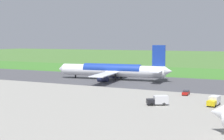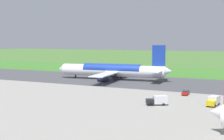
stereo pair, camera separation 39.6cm
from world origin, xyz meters
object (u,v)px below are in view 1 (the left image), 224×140
at_px(no_stopping_sign, 103,69).
at_px(traffic_cone_orange, 99,70).
at_px(service_car_ops, 186,92).
at_px(service_truck_fuel, 158,100).
at_px(airliner_main, 113,70).
at_px(service_truck_baggage, 214,101).

xyz_separation_m(no_stopping_sign, traffic_cone_orange, (6.19, -7.35, -1.31)).
height_order(service_car_ops, no_stopping_sign, no_stopping_sign).
xyz_separation_m(service_car_ops, no_stopping_sign, (58.73, -56.26, 0.75)).
height_order(service_truck_fuel, service_car_ops, service_truck_fuel).
relative_size(service_truck_fuel, traffic_cone_orange, 11.17).
bearing_deg(traffic_cone_orange, service_car_ops, 135.59).
bearing_deg(airliner_main, no_stopping_sign, -56.29).
bearing_deg(traffic_cone_orange, service_truck_fuel, 126.50).
bearing_deg(airliner_main, service_truck_fuel, 127.74).
relative_size(service_truck_baggage, no_stopping_sign, 2.27).
bearing_deg(service_truck_fuel, airliner_main, -52.26).
xyz_separation_m(service_truck_baggage, traffic_cone_orange, (75.33, -77.19, -1.13)).
bearing_deg(service_truck_fuel, no_stopping_sign, -53.87).
bearing_deg(no_stopping_sign, service_truck_baggage, 134.71).
height_order(airliner_main, traffic_cone_orange, airliner_main).
bearing_deg(no_stopping_sign, airliner_main, 123.71).
xyz_separation_m(service_truck_baggage, no_stopping_sign, (69.13, -69.84, 0.19)).
xyz_separation_m(airliner_main, no_stopping_sign, (20.79, -31.16, -2.76)).
height_order(no_stopping_sign, traffic_cone_orange, no_stopping_sign).
xyz_separation_m(service_truck_fuel, traffic_cone_orange, (61.31, -82.85, -1.13)).
bearing_deg(service_truck_baggage, airliner_main, -38.66).
height_order(service_truck_baggage, traffic_cone_orange, service_truck_baggage).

